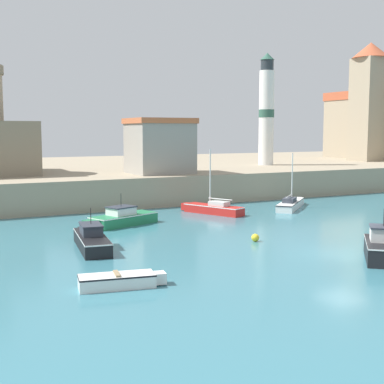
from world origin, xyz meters
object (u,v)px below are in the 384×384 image
object	(u,v)px
mooring_buoy	(255,238)
motorboat_black_2	(383,247)
sailboat_red_3	(213,208)
sailboat_white_1	(291,204)
dinghy_white_0	(120,280)
motorboat_black_4	(91,239)
lighthouse	(266,111)
harbor_shed_near_wharf	(160,146)
motorboat_green_5	(122,218)

from	to	relation	value
mooring_buoy	motorboat_black_2	bearing A→B (deg)	-62.94
sailboat_red_3	sailboat_white_1	bearing A→B (deg)	-2.97
dinghy_white_0	sailboat_red_3	size ratio (longest dim) A/B	0.68
motorboat_black_4	lighthouse	bearing A→B (deg)	39.68
dinghy_white_0	sailboat_red_3	world-z (taller)	sailboat_red_3
sailboat_white_1	motorboat_black_4	world-z (taller)	sailboat_white_1
mooring_buoy	harbor_shed_near_wharf	bearing A→B (deg)	83.10
motorboat_black_4	motorboat_green_5	world-z (taller)	motorboat_black_4
sailboat_red_3	lighthouse	world-z (taller)	lighthouse
sailboat_white_1	harbor_shed_near_wharf	size ratio (longest dim) A/B	1.01
sailboat_white_1	motorboat_black_2	bearing A→B (deg)	-112.59
dinghy_white_0	mooring_buoy	world-z (taller)	dinghy_white_0
motorboat_black_4	sailboat_white_1	bearing A→B (deg)	21.18
motorboat_black_2	dinghy_white_0	bearing A→B (deg)	174.46
mooring_buoy	lighthouse	distance (m)	32.67
mooring_buoy	lighthouse	xyz separation A→B (m)	(18.40, 25.58, 8.62)
motorboat_black_2	motorboat_green_5	size ratio (longest dim) A/B	0.76
dinghy_white_0	motorboat_black_4	xyz separation A→B (m)	(1.11, 7.96, 0.20)
mooring_buoy	harbor_shed_near_wharf	size ratio (longest dim) A/B	0.08
motorboat_black_4	mooring_buoy	xyz separation A→B (m)	(9.25, -2.64, -0.28)
motorboat_green_5	mooring_buoy	size ratio (longest dim) A/B	12.31
sailboat_white_1	motorboat_black_2	size ratio (longest dim) A/B	1.29
motorboat_black_4	mooring_buoy	world-z (taller)	motorboat_black_4
motorboat_black_2	motorboat_green_5	world-z (taller)	motorboat_black_2
sailboat_white_1	mooring_buoy	bearing A→B (deg)	-135.47
sailboat_white_1	sailboat_red_3	size ratio (longest dim) A/B	1.02
sailboat_red_3	motorboat_black_4	xyz separation A→B (m)	(-12.30, -8.02, 0.09)
motorboat_green_5	mooring_buoy	distance (m)	10.31
motorboat_black_4	lighthouse	size ratio (longest dim) A/B	0.48
sailboat_white_1	harbor_shed_near_wharf	world-z (taller)	harbor_shed_near_wharf
sailboat_white_1	motorboat_green_5	size ratio (longest dim) A/B	0.98
sailboat_white_1	motorboat_black_4	xyz separation A→B (m)	(-19.70, -7.63, 0.12)
sailboat_white_1	lighthouse	xyz separation A→B (m)	(7.95, 15.31, 8.47)
motorboat_black_4	motorboat_green_5	distance (m)	7.40
sailboat_white_1	dinghy_white_0	bearing A→B (deg)	-143.15
sailboat_white_1	motorboat_black_4	distance (m)	21.12
dinghy_white_0	sailboat_red_3	bearing A→B (deg)	49.99
motorboat_black_4	motorboat_black_2	bearing A→B (deg)	-36.30
sailboat_red_3	mooring_buoy	bearing A→B (deg)	-105.95
sailboat_red_3	motorboat_black_4	world-z (taller)	sailboat_red_3
sailboat_white_1	sailboat_red_3	distance (m)	7.41
sailboat_red_3	mooring_buoy	distance (m)	11.09
motorboat_black_2	motorboat_green_5	xyz separation A→B (m)	(-8.66, 15.52, -0.13)
motorboat_green_5	harbor_shed_near_wharf	world-z (taller)	harbor_shed_near_wharf
sailboat_red_3	mooring_buoy	world-z (taller)	sailboat_red_3
dinghy_white_0	mooring_buoy	bearing A→B (deg)	27.17
mooring_buoy	dinghy_white_0	bearing A→B (deg)	-152.83
motorboat_green_5	motorboat_black_2	bearing A→B (deg)	-60.83
sailboat_white_1	motorboat_black_4	bearing A→B (deg)	-158.82
lighthouse	motorboat_green_5	bearing A→B (deg)	-144.76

